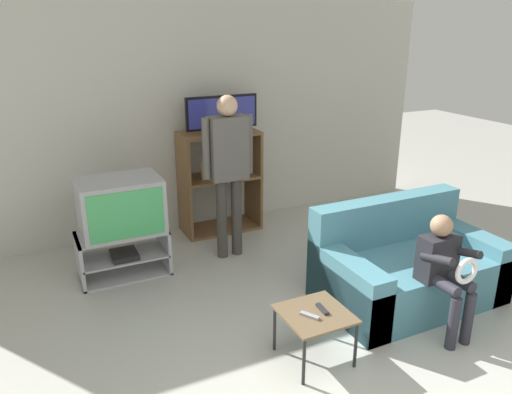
{
  "coord_description": "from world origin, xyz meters",
  "views": [
    {
      "loc": [
        -1.7,
        -1.56,
        2.34
      ],
      "look_at": [
        0.07,
        2.13,
        0.9
      ],
      "focal_mm": 35.0,
      "sensor_mm": 36.0,
      "label": 1
    }
  ],
  "objects": [
    {
      "name": "media_shelf",
      "position": [
        0.31,
        3.59,
        0.6
      ],
      "size": [
        0.89,
        0.47,
        1.17
      ],
      "color": "brown",
      "rests_on": "ground_plane"
    },
    {
      "name": "person_standing_adult",
      "position": [
        0.13,
        2.89,
        1.03
      ],
      "size": [
        0.53,
        0.2,
        1.68
      ],
      "color": "#3D3833",
      "rests_on": "ground_plane"
    },
    {
      "name": "remote_control_white",
      "position": [
        -0.05,
        1.0,
        0.39
      ],
      "size": [
        0.11,
        0.14,
        0.02
      ],
      "primitive_type": "cube",
      "rotation": [
        0.0,
        0.0,
        0.54
      ],
      "color": "gray",
      "rests_on": "snack_table"
    },
    {
      "name": "couch",
      "position": [
        1.21,
        1.43,
        0.29
      ],
      "size": [
        1.55,
        0.91,
        0.85
      ],
      "color": "teal",
      "rests_on": "ground_plane"
    },
    {
      "name": "tv_stand",
      "position": [
        -0.97,
        2.93,
        0.22
      ],
      "size": [
        0.84,
        0.44,
        0.45
      ],
      "color": "#A8A8AD",
      "rests_on": "ground_plane"
    },
    {
      "name": "television_flat",
      "position": [
        0.34,
        3.56,
        1.37
      ],
      "size": [
        0.83,
        0.2,
        0.41
      ],
      "color": "black",
      "rests_on": "media_shelf"
    },
    {
      "name": "remote_control_black",
      "position": [
        0.08,
        1.03,
        0.39
      ],
      "size": [
        0.05,
        0.15,
        0.02
      ],
      "primitive_type": "cube",
      "rotation": [
        0.0,
        0.0,
        -0.09
      ],
      "color": "#232328",
      "rests_on": "snack_table"
    },
    {
      "name": "person_seated_child",
      "position": [
        1.09,
        0.9,
        0.57
      ],
      "size": [
        0.33,
        0.43,
        0.96
      ],
      "color": "#2D2D38",
      "rests_on": "ground_plane"
    },
    {
      "name": "snack_table",
      "position": [
        0.01,
        1.03,
        0.34
      ],
      "size": [
        0.47,
        0.47,
        0.38
      ],
      "color": "brown",
      "rests_on": "ground_plane"
    },
    {
      "name": "wall_back",
      "position": [
        0.0,
        3.9,
        1.3
      ],
      "size": [
        6.4,
        0.06,
        2.6
      ],
      "color": "beige",
      "rests_on": "ground_plane"
    },
    {
      "name": "television_main",
      "position": [
        -0.95,
        2.94,
        0.71
      ],
      "size": [
        0.75,
        0.54,
        0.53
      ],
      "color": "#9E9EA3",
      "rests_on": "tv_stand"
    }
  ]
}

